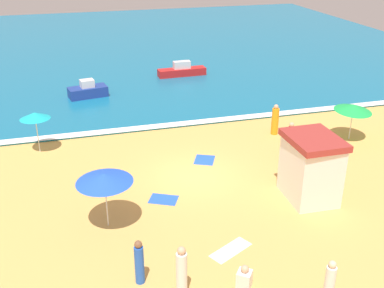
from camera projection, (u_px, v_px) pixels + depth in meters
name	position (u px, v px, depth m)	size (l,w,h in m)	color
ground_plane	(194.00, 177.00, 21.85)	(60.00, 60.00, 0.00)	#E0A856
ocean_water	(117.00, 46.00, 46.35)	(60.00, 44.00, 0.10)	#146B93
wave_breaker_foam	(165.00, 125.00, 27.32)	(57.00, 0.70, 0.01)	white
lifeguard_cabana	(311.00, 167.00, 19.58)	(2.00, 2.53, 2.84)	white
beach_umbrella_1	(353.00, 108.00, 25.03)	(2.77, 2.77, 2.09)	silver
beach_umbrella_2	(104.00, 178.00, 17.37)	(3.05, 3.05, 2.30)	silver
beach_umbrella_3	(35.00, 116.00, 23.49)	(1.68, 1.68, 2.19)	silver
beachgoer_0	(244.00, 278.00, 14.93)	(0.62, 0.62, 0.87)	white
beachgoer_1	(329.00, 287.00, 13.82)	(0.37, 0.37, 1.83)	white
beachgoer_2	(290.00, 141.00, 23.29)	(0.38, 0.38, 1.92)	red
beachgoer_7	(182.00, 272.00, 14.47)	(0.49, 0.49, 1.79)	white
beachgoer_9	(275.00, 120.00, 26.11)	(0.44, 0.44, 1.76)	orange
beachgoer_10	(139.00, 263.00, 14.99)	(0.42, 0.42, 1.62)	blue
beach_towel_0	(204.00, 160.00, 23.43)	(1.34, 1.42, 0.01)	blue
beach_towel_2	(231.00, 250.00, 16.82)	(1.77, 1.34, 0.01)	white
beach_towel_3	(163.00, 199.00, 19.99)	(1.44, 1.28, 0.01)	blue
small_boat_0	(182.00, 71.00, 36.56)	(3.79, 1.04, 1.15)	red
small_boat_1	(88.00, 91.00, 31.88)	(2.74, 1.62, 1.20)	navy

